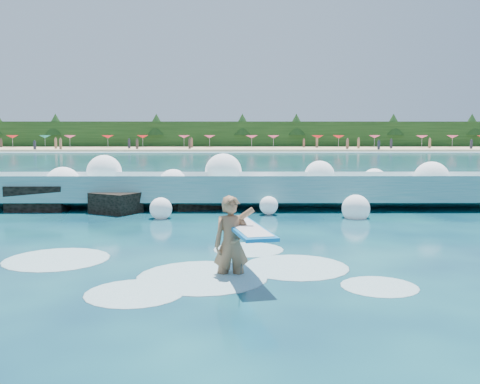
{
  "coord_description": "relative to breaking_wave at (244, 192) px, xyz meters",
  "views": [
    {
      "loc": [
        1.41,
        -12.71,
        2.82
      ],
      "look_at": [
        1.5,
        2.0,
        1.2
      ],
      "focal_mm": 40.0,
      "sensor_mm": 36.0,
      "label": 1
    }
  ],
  "objects": [
    {
      "name": "ground",
      "position": [
        -1.69,
        -7.76,
        -0.58
      ],
      "size": [
        200.0,
        200.0,
        0.0
      ],
      "primitive_type": "plane",
      "color": "#07213E",
      "rests_on": "ground"
    },
    {
      "name": "beach",
      "position": [
        -1.69,
        70.24,
        -0.38
      ],
      "size": [
        140.0,
        20.0,
        0.4
      ],
      "primitive_type": "cube",
      "color": "tan",
      "rests_on": "ground"
    },
    {
      "name": "wet_band",
      "position": [
        -1.69,
        59.24,
        -0.54
      ],
      "size": [
        140.0,
        5.0,
        0.08
      ],
      "primitive_type": "cube",
      "color": "silver",
      "rests_on": "ground"
    },
    {
      "name": "treeline",
      "position": [
        -1.69,
        80.24,
        1.92
      ],
      "size": [
        140.0,
        4.0,
        5.0
      ],
      "primitive_type": "cube",
      "color": "black",
      "rests_on": "ground"
    },
    {
      "name": "breaking_wave",
      "position": [
        0.0,
        0.0,
        0.0
      ],
      "size": [
        19.38,
        2.96,
        1.67
      ],
      "color": "teal",
      "rests_on": "ground"
    },
    {
      "name": "rock_cluster",
      "position": [
        -4.97,
        -0.81,
        -0.2
      ],
      "size": [
        7.8,
        3.08,
        1.19
      ],
      "color": "black",
      "rests_on": "ground"
    },
    {
      "name": "surfer_with_board",
      "position": [
        -0.32,
        -10.15,
        0.13
      ],
      "size": [
        1.24,
        3.06,
        1.94
      ],
      "color": "#8F6342",
      "rests_on": "ground"
    },
    {
      "name": "wave_spray",
      "position": [
        -0.35,
        -0.1,
        0.41
      ],
      "size": [
        15.41,
        4.4,
        2.2
      ],
      "color": "white",
      "rests_on": "ground"
    },
    {
      "name": "surf_foam",
      "position": [
        -1.19,
        -9.6,
        -0.58
      ],
      "size": [
        8.59,
        5.31,
        0.13
      ],
      "color": "silver",
      "rests_on": "ground"
    },
    {
      "name": "beach_umbrellas",
      "position": [
        -1.8,
        72.49,
        1.67
      ],
      "size": [
        113.78,
        6.32,
        0.5
      ],
      "color": "red",
      "rests_on": "ground"
    },
    {
      "name": "beachgoers",
      "position": [
        -1.16,
        67.24,
        0.53
      ],
      "size": [
        91.59,
        13.92,
        1.94
      ],
      "color": "#3F332D",
      "rests_on": "ground"
    }
  ]
}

